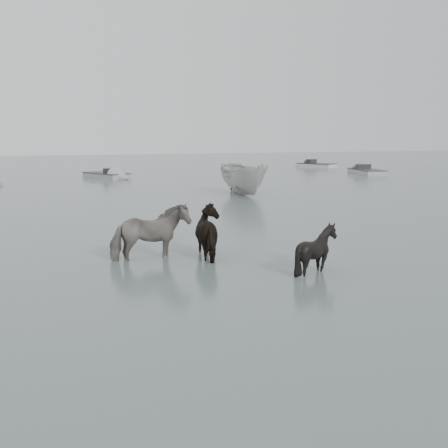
{
  "coord_description": "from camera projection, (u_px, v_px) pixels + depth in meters",
  "views": [
    {
      "loc": [
        -5.76,
        -12.74,
        3.38
      ],
      "look_at": [
        -1.44,
        0.9,
        1.0
      ],
      "focal_mm": 45.0,
      "sensor_mm": 36.0,
      "label": 1
    }
  ],
  "objects": [
    {
      "name": "pony_black",
      "position": [
        317.0,
        243.0,
        13.53
      ],
      "size": [
        1.5,
        1.4,
        1.39
      ],
      "primitive_type": "imported",
      "rotation": [
        0.0,
        0.0,
        1.32
      ],
      "color": "black",
      "rests_on": "ground"
    },
    {
      "name": "boat_small",
      "position": [
        244.0,
        177.0,
        30.06
      ],
      "size": [
        1.87,
        4.85,
        1.86
      ],
      "primitive_type": "imported",
      "rotation": [
        0.0,
        0.0,
        0.01
      ],
      "color": "#B6B6B1",
      "rests_on": "ground"
    },
    {
      "name": "pony_pinto",
      "position": [
        150.0,
        227.0,
        14.81
      ],
      "size": [
        2.16,
        1.18,
        1.75
      ],
      "primitive_type": "imported",
      "rotation": [
        0.0,
        0.0,
        1.69
      ],
      "color": "black",
      "rests_on": "ground"
    },
    {
      "name": "ground",
      "position": [
        289.0,
        265.0,
        14.25
      ],
      "size": [
        140.0,
        140.0,
        0.0
      ],
      "primitive_type": "plane",
      "color": "#4C5B56",
      "rests_on": "ground"
    },
    {
      "name": "skiff_port",
      "position": [
        367.0,
        169.0,
        44.37
      ],
      "size": [
        2.29,
        5.72,
        0.75
      ],
      "primitive_type": null,
      "rotation": [
        0.0,
        0.0,
        1.44
      ],
      "color": "#9D9F9D",
      "rests_on": "ground"
    },
    {
      "name": "pony_dark",
      "position": [
        214.0,
        226.0,
        15.29
      ],
      "size": [
        1.85,
        1.98,
        1.62
      ],
      "primitive_type": "imported",
      "rotation": [
        0.0,
        0.0,
        1.93
      ],
      "color": "black",
      "rests_on": "ground"
    },
    {
      "name": "skiff_mid",
      "position": [
        106.0,
        173.0,
        40.73
      ],
      "size": [
        3.93,
        5.46,
        0.75
      ],
      "primitive_type": null,
      "rotation": [
        0.0,
        0.0,
        -1.08
      ],
      "color": "#959795",
      "rests_on": "ground"
    },
    {
      "name": "skiff_star",
      "position": [
        317.0,
        163.0,
        52.59
      ],
      "size": [
        3.88,
        4.99,
        0.75
      ],
      "primitive_type": null,
      "rotation": [
        0.0,
        0.0,
        2.11
      ],
      "color": "beige",
      "rests_on": "ground"
    }
  ]
}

